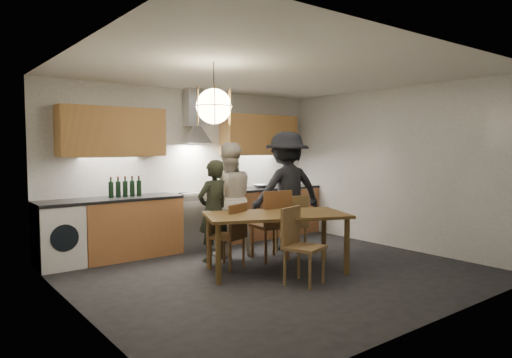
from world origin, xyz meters
TOP-DOWN VIEW (x-y plane):
  - ground at (0.00, 0.00)m, footprint 5.00×5.00m
  - room_shell at (0.00, 0.00)m, footprint 5.02×4.52m
  - counter_run at (0.02, 1.95)m, footprint 5.00×0.62m
  - range_stove at (0.00, 1.94)m, footprint 0.90×0.60m
  - wall_fixtures at (0.00, 2.07)m, footprint 4.30×0.54m
  - pendant_lamp at (-1.00, -0.10)m, footprint 0.43×0.43m
  - dining_table at (0.01, -0.01)m, footprint 2.04×1.56m
  - chair_back_left at (-0.38, 0.45)m, footprint 0.52×0.52m
  - chair_back_mid at (0.36, 0.46)m, footprint 0.51×0.51m
  - chair_back_right at (0.81, 0.54)m, footprint 0.52×0.52m
  - chair_front at (-0.12, -0.57)m, footprint 0.52×0.52m
  - person_left at (-0.34, 0.97)m, footprint 0.57×0.41m
  - person_mid at (0.03, 1.14)m, footprint 1.00×0.90m
  - person_right at (0.99, 0.89)m, footprint 1.33×0.92m
  - mixing_bowl at (1.27, 1.92)m, footprint 0.32×0.32m
  - stock_pot at (1.58, 2.00)m, footprint 0.20×0.20m
  - wine_bottles at (-1.24, 1.97)m, footprint 0.50×0.07m

SIDE VIEW (x-z plane):
  - ground at x=0.00m, z-range 0.00..0.00m
  - range_stove at x=0.00m, z-range -0.02..0.90m
  - counter_run at x=0.02m, z-range 0.00..0.90m
  - chair_back_left at x=-0.38m, z-range 0.06..0.95m
  - chair_back_right at x=0.81m, z-range 0.07..0.98m
  - chair_front at x=-0.12m, z-range 0.07..0.98m
  - chair_back_mid at x=0.36m, z-range 0.07..1.09m
  - dining_table at x=0.01m, z-range 0.30..1.07m
  - person_left at x=-0.34m, z-range 0.00..1.46m
  - person_mid at x=0.03m, z-range 0.00..1.70m
  - mixing_bowl at x=1.27m, z-range 0.90..0.97m
  - person_right at x=0.99m, z-range 0.00..1.88m
  - stock_pot at x=1.58m, z-range 0.90..1.02m
  - wine_bottles at x=-1.24m, z-range 0.90..1.20m
  - room_shell at x=0.00m, z-range 0.40..3.01m
  - wall_fixtures at x=0.00m, z-range 1.32..2.42m
  - pendant_lamp at x=-1.00m, z-range 1.75..2.45m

